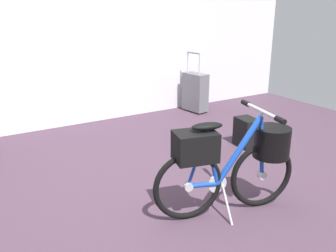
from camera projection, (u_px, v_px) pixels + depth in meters
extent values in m
plane|color=#473342|center=(169.00, 207.00, 2.72)|extent=(6.79, 6.79, 0.00)
torus|color=black|center=(262.00, 175.00, 2.66)|extent=(0.50, 0.16, 0.50)
cylinder|color=#B7B7BC|center=(262.00, 175.00, 2.66)|extent=(0.07, 0.06, 0.06)
torus|color=black|center=(188.00, 186.00, 2.50)|extent=(0.50, 0.16, 0.50)
cylinder|color=#B7B7BC|center=(188.00, 186.00, 2.50)|extent=(0.07, 0.06, 0.06)
cylinder|color=#1947B2|center=(203.00, 185.00, 2.53)|extent=(0.22, 0.09, 0.05)
cylinder|color=#1947B2|center=(239.00, 150.00, 2.54)|extent=(0.35, 0.12, 0.49)
cylinder|color=#1947B2|center=(212.00, 157.00, 2.49)|extent=(0.13, 0.07, 0.42)
cylinder|color=#1947B2|center=(203.00, 185.00, 2.53)|extent=(0.22, 0.08, 0.04)
cylinder|color=#1947B2|center=(261.00, 147.00, 2.59)|extent=(0.08, 0.05, 0.45)
cylinder|color=#1947B2|center=(197.00, 158.00, 2.45)|extent=(0.15, 0.06, 0.41)
ellipsoid|color=black|center=(207.00, 126.00, 2.40)|extent=(0.24, 0.14, 0.05)
cylinder|color=#B7B7BC|center=(261.00, 114.00, 2.50)|extent=(0.03, 0.03, 0.04)
cylinder|color=#B7B7BC|center=(262.00, 111.00, 2.50)|extent=(0.13, 0.43, 0.03)
cylinder|color=black|center=(280.00, 120.00, 2.30)|extent=(0.06, 0.10, 0.04)
cylinder|color=black|center=(246.00, 103.00, 2.70)|extent=(0.06, 0.10, 0.04)
cylinder|color=#B7B7BC|center=(217.00, 183.00, 2.57)|extent=(0.14, 0.05, 0.14)
cylinder|color=#B7B7BC|center=(227.00, 204.00, 2.53)|extent=(0.06, 0.19, 0.23)
cylinder|color=black|center=(272.00, 142.00, 2.60)|extent=(0.31, 0.31, 0.22)
cube|color=black|center=(195.00, 146.00, 2.42)|extent=(0.32, 0.26, 0.20)
cube|color=slate|center=(195.00, 92.00, 5.08)|extent=(0.23, 0.38, 0.52)
cylinder|color=#B7B7BC|center=(199.00, 64.00, 4.85)|extent=(0.02, 0.02, 0.28)
cylinder|color=#B7B7BC|center=(188.00, 62.00, 5.02)|extent=(0.02, 0.02, 0.28)
cylinder|color=slate|center=(194.00, 53.00, 4.89)|extent=(0.05, 0.23, 0.02)
cylinder|color=black|center=(204.00, 111.00, 5.11)|extent=(0.04, 0.03, 0.04)
cylinder|color=black|center=(191.00, 107.00, 5.29)|extent=(0.04, 0.03, 0.04)
cube|color=black|center=(247.00, 132.00, 3.86)|extent=(0.21, 0.27, 0.30)
cube|color=black|center=(254.00, 135.00, 3.91)|extent=(0.05, 0.18, 0.13)
cube|color=slate|center=(201.00, 142.00, 3.60)|extent=(0.31, 0.22, 0.29)
cube|color=gray|center=(194.00, 144.00, 3.67)|extent=(0.20, 0.08, 0.13)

